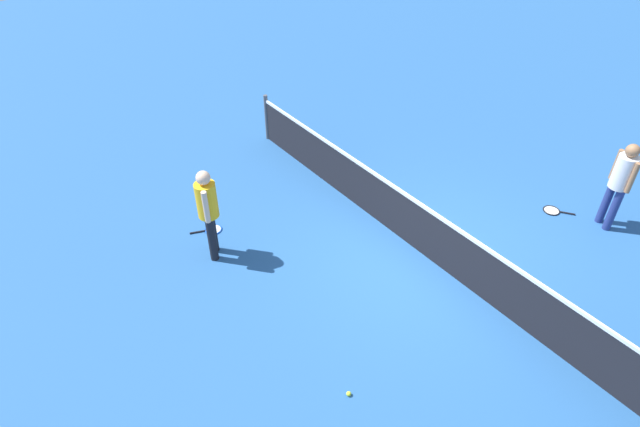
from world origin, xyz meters
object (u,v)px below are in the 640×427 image
at_px(player_near_side, 208,208).
at_px(player_far_side, 621,179).
at_px(tennis_racket_far_player, 553,211).
at_px(tennis_racket_near_player, 212,230).
at_px(tennis_ball_by_net, 349,394).

xyz_separation_m(player_near_side, player_far_side, (3.57, 6.08, 0.00)).
relative_size(player_far_side, tennis_racket_far_player, 2.95).
distance_m(player_near_side, tennis_racket_near_player, 1.20).
relative_size(tennis_racket_far_player, tennis_ball_by_net, 8.73).
xyz_separation_m(player_near_side, tennis_racket_far_player, (2.78, 5.71, -1.00)).
xyz_separation_m(tennis_racket_far_player, tennis_ball_by_net, (0.74, -5.63, 0.02)).
bearing_deg(player_far_side, tennis_racket_near_player, -125.66).
distance_m(player_near_side, tennis_ball_by_net, 3.65).
relative_size(player_near_side, tennis_racket_near_player, 2.81).
bearing_deg(player_far_side, tennis_ball_by_net, -90.43).
bearing_deg(tennis_racket_near_player, tennis_racket_far_player, 58.11).
distance_m(tennis_racket_near_player, tennis_ball_by_net, 4.14).
bearing_deg(tennis_racket_near_player, player_near_side, -22.94).
xyz_separation_m(player_far_side, tennis_racket_near_player, (-4.18, -5.83, -1.00)).
bearing_deg(tennis_racket_far_player, player_near_side, -115.94).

